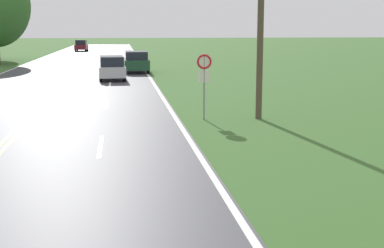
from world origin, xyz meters
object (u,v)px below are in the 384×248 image
(car_dark_green_van_mid_near, at_px, (136,61))
(car_maroon_sedan_mid_far, at_px, (81,46))
(car_silver_hatchback_approaching, at_px, (112,68))
(traffic_sign, at_px, (204,70))

(car_dark_green_van_mid_near, bearing_deg, car_maroon_sedan_mid_far, -170.49)
(car_dark_green_van_mid_near, distance_m, car_maroon_sedan_mid_far, 41.91)
(car_silver_hatchback_approaching, height_order, car_maroon_sedan_mid_far, car_maroon_sedan_mid_far)
(traffic_sign, bearing_deg, car_maroon_sedan_mid_far, 97.88)
(car_silver_hatchback_approaching, bearing_deg, car_maroon_sedan_mid_far, -176.25)
(traffic_sign, distance_m, car_maroon_sedan_mid_far, 64.56)
(traffic_sign, xyz_separation_m, car_maroon_sedan_mid_far, (-8.85, 63.94, -1.03))
(car_maroon_sedan_mid_far, bearing_deg, traffic_sign, -170.16)
(car_dark_green_van_mid_near, xyz_separation_m, car_maroon_sedan_mid_far, (-7.02, 41.32, -0.03))
(traffic_sign, height_order, car_silver_hatchback_approaching, traffic_sign)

